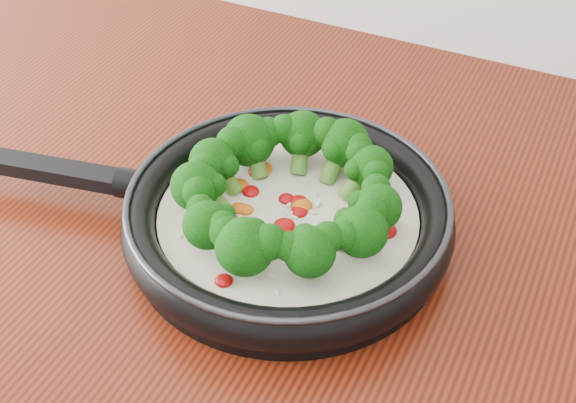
% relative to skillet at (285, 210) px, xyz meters
% --- Properties ---
extents(skillet, '(0.55, 0.39, 0.10)m').
position_rel_skillet_xyz_m(skillet, '(0.00, 0.00, 0.00)').
color(skillet, black).
rests_on(skillet, counter).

